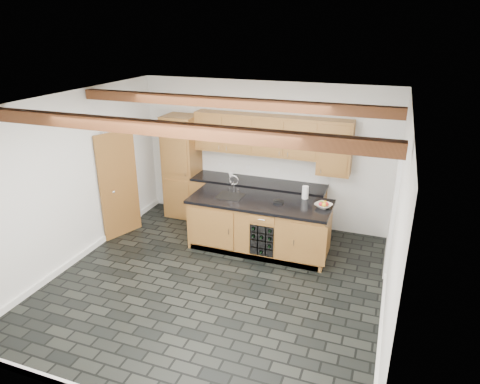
# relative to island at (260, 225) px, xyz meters

# --- Properties ---
(ground) EXTENTS (5.00, 5.00, 0.00)m
(ground) POSITION_rel_island_xyz_m (-0.31, -1.28, -0.47)
(ground) COLOR black
(ground) RESTS_ON ground
(room_shell) EXTENTS (5.01, 5.00, 5.00)m
(room_shell) POSITION_rel_island_xyz_m (-0.39, -0.75, 1.06)
(room_shell) COLOR white
(room_shell) RESTS_ON ground
(back_cabinetry) EXTENTS (3.65, 0.62, 2.20)m
(back_cabinetry) POSITION_rel_island_xyz_m (-0.68, 0.95, 0.51)
(back_cabinetry) COLOR olive
(back_cabinetry) RESTS_ON ground
(island) EXTENTS (2.48, 0.96, 0.93)m
(island) POSITION_rel_island_xyz_m (0.00, 0.00, 0.00)
(island) COLOR olive
(island) RESTS_ON ground
(faucet) EXTENTS (0.45, 0.40, 0.34)m
(faucet) POSITION_rel_island_xyz_m (-0.56, 0.05, 0.50)
(faucet) COLOR black
(faucet) RESTS_ON island
(kitchen_scale) EXTENTS (0.17, 0.11, 0.05)m
(kitchen_scale) POSITION_rel_island_xyz_m (0.32, 0.03, 0.49)
(kitchen_scale) COLOR black
(kitchen_scale) RESTS_ON island
(fruit_bowl) EXTENTS (0.36, 0.36, 0.07)m
(fruit_bowl) POSITION_rel_island_xyz_m (1.07, 0.08, 0.50)
(fruit_bowl) COLOR beige
(fruit_bowl) RESTS_ON island
(fruit_cluster) EXTENTS (0.16, 0.17, 0.07)m
(fruit_cluster) POSITION_rel_island_xyz_m (1.07, 0.08, 0.53)
(fruit_cluster) COLOR red
(fruit_cluster) RESTS_ON fruit_bowl
(paper_towel) EXTENTS (0.11, 0.11, 0.23)m
(paper_towel) POSITION_rel_island_xyz_m (0.70, 0.37, 0.58)
(paper_towel) COLOR white
(paper_towel) RESTS_ON island
(mug) EXTENTS (0.13, 0.13, 0.09)m
(mug) POSITION_rel_island_xyz_m (-0.92, 0.99, 0.51)
(mug) COLOR white
(mug) RESTS_ON back_cabinetry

